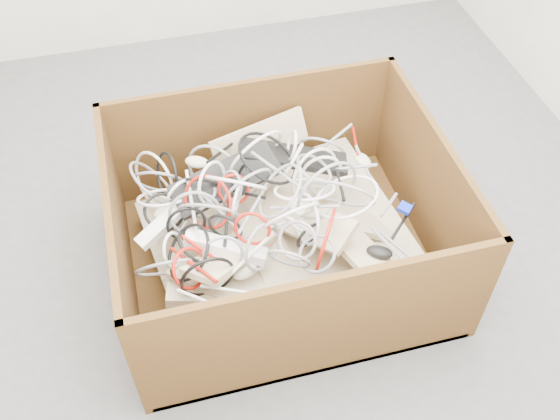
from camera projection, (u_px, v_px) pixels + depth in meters
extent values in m
plane|color=#4B4B4E|center=(283.00, 218.00, 2.73)|extent=(3.00, 3.00, 0.00)
cube|color=#3D230F|center=(281.00, 261.00, 2.56)|extent=(1.21, 1.00, 0.03)
cube|color=#3D230F|center=(252.00, 134.00, 2.69)|extent=(1.21, 0.03, 0.55)
cube|color=#3D230F|center=(320.00, 329.00, 2.05)|extent=(1.21, 0.02, 0.55)
cube|color=#3D230F|center=(429.00, 190.00, 2.47)|extent=(0.02, 0.95, 0.55)
cube|color=#3D230F|center=(121.00, 250.00, 2.27)|extent=(0.02, 0.95, 0.55)
cube|color=#C7B794|center=(280.00, 246.00, 2.52)|extent=(1.06, 0.91, 0.19)
cube|color=#C7B794|center=(259.00, 252.00, 2.40)|extent=(0.76, 0.68, 0.21)
cube|color=beige|center=(233.00, 215.00, 2.52)|extent=(0.41, 0.34, 0.15)
cube|color=beige|center=(341.00, 219.00, 2.46)|extent=(0.41, 0.24, 0.18)
cube|color=beige|center=(272.00, 257.00, 2.31)|extent=(0.20, 0.42, 0.13)
cube|color=beige|center=(226.00, 286.00, 2.22)|extent=(0.40, 0.34, 0.15)
cube|color=beige|center=(349.00, 240.00, 2.31)|extent=(0.25, 0.43, 0.10)
cube|color=beige|center=(260.00, 141.00, 2.54)|extent=(0.42, 0.17, 0.16)
cube|color=beige|center=(232.00, 253.00, 2.22)|extent=(0.38, 0.36, 0.19)
cube|color=beige|center=(303.00, 220.00, 2.32)|extent=(0.34, 0.41, 0.15)
cube|color=black|center=(294.00, 157.00, 2.41)|extent=(0.42, 0.26, 0.11)
cube|color=black|center=(226.00, 179.00, 2.32)|extent=(0.43, 0.24, 0.11)
ellipsoid|color=beige|center=(165.00, 212.00, 2.34)|extent=(0.11, 0.09, 0.03)
ellipsoid|color=beige|center=(363.00, 161.00, 2.50)|extent=(0.07, 0.10, 0.03)
ellipsoid|color=beige|center=(245.00, 272.00, 2.19)|extent=(0.11, 0.08, 0.03)
ellipsoid|color=beige|center=(297.00, 206.00, 2.19)|extent=(0.06, 0.09, 0.03)
ellipsoid|color=beige|center=(197.00, 162.00, 2.39)|extent=(0.11, 0.10, 0.03)
ellipsoid|color=black|center=(380.00, 252.00, 2.24)|extent=(0.11, 0.10, 0.03)
cube|color=white|center=(168.00, 219.00, 2.27)|extent=(0.26, 0.18, 0.11)
cube|color=white|center=(226.00, 247.00, 2.20)|extent=(0.29, 0.17, 0.10)
cube|color=#0D23D0|center=(405.00, 208.00, 2.30)|extent=(0.06, 0.06, 0.03)
torus|color=gray|center=(153.00, 183.00, 2.43)|extent=(0.19, 0.30, 0.25)
torus|color=gray|center=(327.00, 191.00, 2.19)|extent=(0.33, 0.12, 0.34)
torus|color=silver|center=(298.00, 226.00, 2.14)|extent=(0.12, 0.10, 0.14)
torus|color=gray|center=(232.00, 186.00, 2.26)|extent=(0.07, 0.16, 0.16)
torus|color=silver|center=(305.00, 189.00, 2.23)|extent=(0.25, 0.24, 0.11)
torus|color=silver|center=(293.00, 160.00, 2.31)|extent=(0.10, 0.17, 0.18)
torus|color=silver|center=(292.00, 216.00, 2.16)|extent=(0.29, 0.16, 0.25)
torus|color=gray|center=(223.00, 254.00, 2.12)|extent=(0.14, 0.07, 0.14)
torus|color=black|center=(188.00, 253.00, 2.15)|extent=(0.20, 0.26, 0.19)
torus|color=gray|center=(297.00, 241.00, 2.09)|extent=(0.14, 0.14, 0.16)
torus|color=silver|center=(236.00, 201.00, 2.22)|extent=(0.08, 0.15, 0.16)
torus|color=gray|center=(215.00, 173.00, 2.45)|extent=(0.26, 0.24, 0.34)
torus|color=silver|center=(236.00, 183.00, 2.24)|extent=(0.29, 0.20, 0.25)
torus|color=gray|center=(247.00, 188.00, 2.29)|extent=(0.25, 0.16, 0.27)
torus|color=black|center=(167.00, 176.00, 2.41)|extent=(0.10, 0.24, 0.24)
torus|color=gray|center=(317.00, 254.00, 2.10)|extent=(0.17, 0.18, 0.09)
torus|color=black|center=(186.00, 224.00, 2.22)|extent=(0.20, 0.04, 0.20)
torus|color=gray|center=(289.00, 259.00, 2.07)|extent=(0.19, 0.10, 0.19)
torus|color=black|center=(193.00, 248.00, 2.17)|extent=(0.14, 0.19, 0.15)
torus|color=black|center=(242.00, 180.00, 2.26)|extent=(0.08, 0.17, 0.16)
torus|color=#AA160C|center=(252.00, 229.00, 2.14)|extent=(0.17, 0.09, 0.17)
torus|color=gray|center=(171.00, 267.00, 2.20)|extent=(0.33, 0.18, 0.29)
torus|color=black|center=(164.00, 212.00, 2.29)|extent=(0.15, 0.16, 0.10)
torus|color=gray|center=(263.00, 247.00, 2.16)|extent=(0.19, 0.15, 0.19)
torus|color=gray|center=(314.00, 169.00, 2.31)|extent=(0.16, 0.19, 0.11)
torus|color=gray|center=(203.00, 199.00, 2.29)|extent=(0.15, 0.17, 0.11)
torus|color=silver|center=(173.00, 250.00, 2.18)|extent=(0.09, 0.17, 0.18)
torus|color=silver|center=(292.00, 146.00, 2.38)|extent=(0.06, 0.17, 0.17)
torus|color=black|center=(308.00, 236.00, 2.18)|extent=(0.12, 0.08, 0.14)
torus|color=gray|center=(322.00, 148.00, 2.54)|extent=(0.24, 0.15, 0.23)
torus|color=black|center=(202.00, 188.00, 2.35)|extent=(0.24, 0.14, 0.23)
torus|color=silver|center=(256.00, 154.00, 2.36)|extent=(0.29, 0.19, 0.27)
torus|color=silver|center=(315.00, 176.00, 2.36)|extent=(0.22, 0.16, 0.25)
torus|color=gray|center=(179.00, 221.00, 2.30)|extent=(0.11, 0.14, 0.10)
torus|color=gray|center=(209.00, 213.00, 2.25)|extent=(0.22, 0.18, 0.24)
torus|color=silver|center=(306.00, 219.00, 2.20)|extent=(0.07, 0.26, 0.26)
torus|color=black|center=(268.00, 158.00, 2.31)|extent=(0.29, 0.33, 0.19)
torus|color=#AA160C|center=(208.00, 202.00, 2.22)|extent=(0.22, 0.19, 0.25)
torus|color=gray|center=(280.00, 191.00, 2.17)|extent=(0.22, 0.30, 0.23)
torus|color=silver|center=(163.00, 198.00, 2.32)|extent=(0.27, 0.24, 0.13)
torus|color=silver|center=(212.00, 183.00, 2.26)|extent=(0.16, 0.18, 0.23)
torus|color=gray|center=(195.00, 214.00, 2.23)|extent=(0.26, 0.07, 0.25)
torus|color=silver|center=(321.00, 172.00, 2.38)|extent=(0.22, 0.02, 0.22)
torus|color=#AA160C|center=(234.00, 189.00, 2.26)|extent=(0.16, 0.09, 0.15)
torus|color=silver|center=(346.00, 197.00, 2.22)|extent=(0.31, 0.32, 0.12)
torus|color=#AA160C|center=(190.00, 268.00, 2.12)|extent=(0.17, 0.14, 0.16)
torus|color=silver|center=(177.00, 191.00, 2.29)|extent=(0.12, 0.10, 0.15)
torus|color=gray|center=(161.00, 182.00, 2.44)|extent=(0.28, 0.13, 0.28)
torus|color=gray|center=(341.00, 194.00, 2.21)|extent=(0.24, 0.24, 0.29)
torus|color=black|center=(208.00, 277.00, 2.11)|extent=(0.25, 0.05, 0.25)
torus|color=#AA160C|center=(325.00, 241.00, 2.16)|extent=(0.18, 0.29, 0.33)
torus|color=black|center=(225.00, 227.00, 2.19)|extent=(0.15, 0.10, 0.18)
torus|color=silver|center=(154.00, 181.00, 2.46)|extent=(0.19, 0.30, 0.33)
cylinder|color=black|center=(341.00, 186.00, 2.29)|extent=(0.03, 0.14, 0.02)
cylinder|color=#AA160C|center=(355.00, 141.00, 2.59)|extent=(0.07, 0.23, 0.06)
cylinder|color=gray|center=(393.00, 249.00, 2.22)|extent=(0.10, 0.20, 0.05)
cylinder|color=#AA160C|center=(193.00, 264.00, 2.09)|extent=(0.13, 0.23, 0.07)
cylinder|color=gray|center=(250.00, 214.00, 2.18)|extent=(0.12, 0.14, 0.04)
cylinder|color=#AA160C|center=(198.00, 247.00, 2.15)|extent=(0.11, 0.13, 0.03)
cylinder|color=black|center=(403.00, 222.00, 2.32)|extent=(0.14, 0.12, 0.05)
cylinder|color=gray|center=(353.00, 168.00, 2.38)|extent=(0.19, 0.03, 0.02)
cylinder|color=gray|center=(404.00, 252.00, 2.24)|extent=(0.14, 0.23, 0.05)
cylinder|color=silver|center=(246.00, 259.00, 2.13)|extent=(0.23, 0.13, 0.09)
cylinder|color=gray|center=(279.00, 172.00, 2.27)|extent=(0.17, 0.18, 0.08)
cylinder|color=silver|center=(192.00, 204.00, 2.24)|extent=(0.02, 0.28, 0.07)
cylinder|color=silver|center=(202.00, 300.00, 2.06)|extent=(0.15, 0.12, 0.02)
cylinder|color=gray|center=(305.00, 207.00, 2.18)|extent=(0.23, 0.10, 0.05)
cylinder|color=black|center=(222.00, 151.00, 2.44)|extent=(0.15, 0.15, 0.06)
cylinder|color=silver|center=(159.00, 196.00, 2.39)|extent=(0.13, 0.15, 0.05)
cylinder|color=gray|center=(222.00, 213.00, 2.22)|extent=(0.14, 0.23, 0.06)
cylinder|color=black|center=(238.00, 192.00, 2.28)|extent=(0.17, 0.18, 0.08)
cylinder|color=gray|center=(332.00, 141.00, 2.50)|extent=(0.20, 0.10, 0.07)
cylinder|color=gray|center=(366.00, 168.00, 2.47)|extent=(0.02, 0.23, 0.04)
cylinder|color=black|center=(228.00, 211.00, 2.22)|extent=(0.09, 0.26, 0.08)
cylinder|color=silver|center=(233.00, 291.00, 2.08)|extent=(0.20, 0.09, 0.04)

